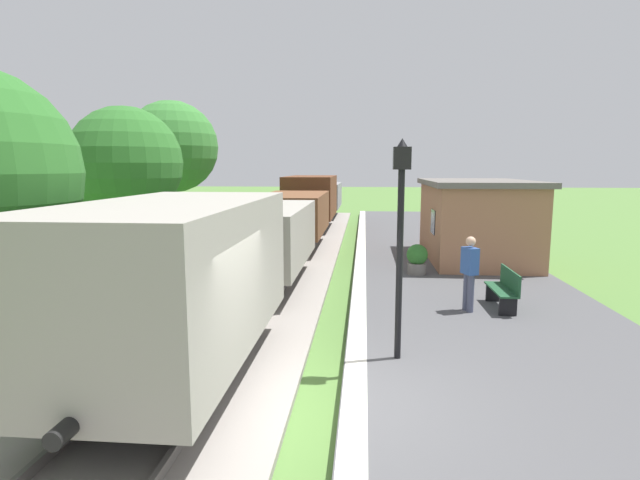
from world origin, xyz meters
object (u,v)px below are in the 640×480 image
potted_planter (417,259)px  tree_field_left (172,147)px  tree_trackside_far (126,163)px  lamp_post_near (401,209)px  person_waiting (469,271)px  freight_train (293,215)px  station_hut (475,220)px  bench_near_hut (504,288)px

potted_planter → tree_field_left: size_ratio=0.14×
tree_field_left → tree_trackside_far: bearing=-82.6°
potted_planter → lamp_post_near: lamp_post_near is taller
potted_planter → tree_trackside_far: (-9.34, 0.59, 2.88)m
person_waiting → tree_field_left: tree_field_left is taller
freight_train → tree_field_left: size_ratio=5.12×
lamp_post_near → tree_field_left: (-9.09, 13.38, 1.55)m
freight_train → lamp_post_near: bearing=-73.6°
station_hut → potted_planter: 3.66m
tree_trackside_far → lamp_post_near: bearing=-41.8°
tree_field_left → bench_near_hut: bearing=-40.8°
tree_trackside_far → potted_planter: bearing=-3.6°
bench_near_hut → freight_train: bearing=125.6°
freight_train → tree_trackside_far: (-4.82, -4.43, 2.08)m
potted_planter → tree_trackside_far: bearing=176.4°
lamp_post_near → tree_trackside_far: (-8.32, 7.43, 0.80)m
potted_planter → station_hut: bearing=50.0°
bench_near_hut → person_waiting: 1.03m
tree_trackside_far → tree_field_left: (-0.77, 5.95, 0.75)m
bench_near_hut → potted_planter: potted_planter is taller
person_waiting → lamp_post_near: size_ratio=0.46×
bench_near_hut → lamp_post_near: bearing=-129.0°
tree_trackside_far → tree_field_left: 6.05m
freight_train → person_waiting: freight_train is taller
potted_planter → person_waiting: bearing=-79.1°
bench_near_hut → tree_trackside_far: (-10.96, 4.17, 2.88)m
tree_field_left → lamp_post_near: bearing=-55.8°
tree_trackside_far → person_waiting: bearing=-23.9°
person_waiting → lamp_post_near: 3.81m
tree_field_left → potted_planter: bearing=-32.9°
person_waiting → tree_field_left: 15.38m
bench_near_hut → lamp_post_near: lamp_post_near is taller
lamp_post_near → potted_planter: bearing=81.5°
potted_planter → bench_near_hut: bearing=-65.7°
freight_train → lamp_post_near: (3.50, -11.85, 1.28)m
freight_train → station_hut: station_hut is taller
freight_train → tree_field_left: tree_field_left is taller
station_hut → bench_near_hut: bearing=-96.0°
person_waiting → potted_planter: bearing=-101.3°
person_waiting → tree_field_left: bearing=-66.0°
freight_train → lamp_post_near: lamp_post_near is taller
person_waiting → potted_planter: person_waiting is taller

